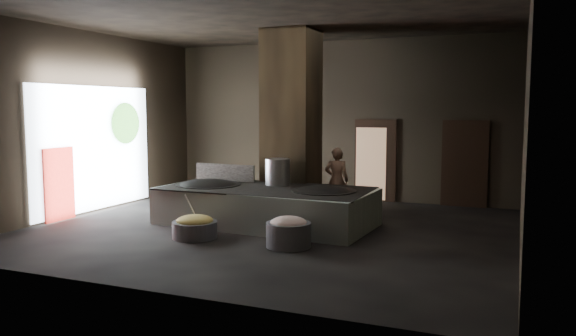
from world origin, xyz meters
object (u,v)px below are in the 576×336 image
at_px(cook, 337,180).
at_px(veg_basin, 195,230).
at_px(wok_left, 208,188).
at_px(meat_basin, 289,235).
at_px(stock_pot, 278,172).
at_px(hearth_platform, 266,206).
at_px(wok_right, 324,195).

relative_size(cook, veg_basin, 1.80).
xyz_separation_m(wok_left, meat_basin, (2.71, -1.65, -0.52)).
height_order(wok_left, meat_basin, wok_left).
bearing_deg(stock_pot, veg_basin, -109.77).
height_order(hearth_platform, veg_basin, hearth_platform).
bearing_deg(hearth_platform, cook, 65.58).
bearing_deg(meat_basin, wok_right, 86.93).
bearing_deg(veg_basin, cook, 64.04).
relative_size(wok_left, cook, 0.91).
bearing_deg(stock_pot, hearth_platform, -95.19).
distance_m(stock_pot, veg_basin, 2.62).
bearing_deg(stock_pot, meat_basin, -61.81).
bearing_deg(veg_basin, meat_basin, 1.18).
xyz_separation_m(cook, veg_basin, (-1.81, -3.72, -0.65)).
height_order(hearth_platform, meat_basin, hearth_platform).
bearing_deg(wok_right, cook, 99.29).
bearing_deg(cook, wok_right, 87.30).
height_order(wok_right, cook, cook).
xyz_separation_m(wok_left, stock_pot, (1.50, 0.60, 0.38)).
relative_size(wok_right, cook, 0.85).
distance_m(wok_left, stock_pot, 1.66).
height_order(cook, veg_basin, cook).
height_order(stock_pot, meat_basin, stock_pot).
bearing_deg(hearth_platform, veg_basin, -110.68).
bearing_deg(wok_left, stock_pot, 21.80).
bearing_deg(wok_right, meat_basin, -93.07).
bearing_deg(meat_basin, hearth_platform, 126.46).
relative_size(wok_left, meat_basin, 1.75).
xyz_separation_m(wok_right, stock_pot, (-1.30, 0.50, 0.38)).
height_order(hearth_platform, stock_pot, stock_pot).
height_order(hearth_platform, cook, cook).
relative_size(stock_pot, meat_basin, 0.72).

